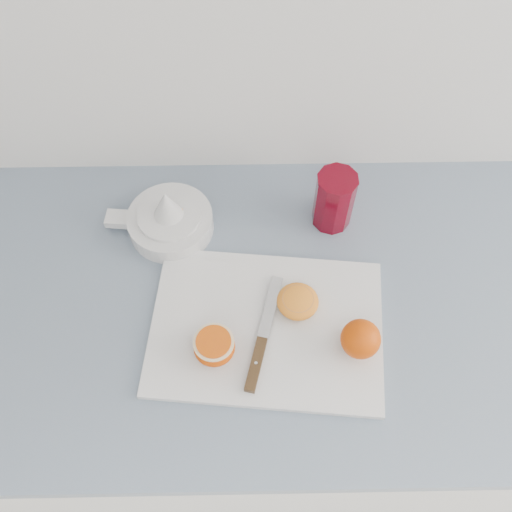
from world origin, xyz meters
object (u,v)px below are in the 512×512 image
object	(u,v)px
cutting_board	(266,327)
citrus_juicer	(169,219)
red_tumbler	(334,202)
half_orange	(214,346)
counter	(294,380)

from	to	relation	value
cutting_board	citrus_juicer	distance (m)	0.27
cutting_board	red_tumbler	bearing A→B (deg)	60.36
cutting_board	red_tumbler	world-z (taller)	red_tumbler
cutting_board	half_orange	xyz separation A→B (m)	(-0.09, -0.04, 0.03)
half_orange	red_tumbler	bearing A→B (deg)	51.54
counter	red_tumbler	size ratio (longest dim) A/B	19.17
counter	citrus_juicer	xyz separation A→B (m)	(-0.25, 0.15, 0.47)
cutting_board	counter	bearing A→B (deg)	40.02
counter	cutting_board	xyz separation A→B (m)	(-0.07, -0.06, 0.45)
citrus_juicer	red_tumbler	size ratio (longest dim) A/B	1.65
half_orange	cutting_board	bearing A→B (deg)	27.20
counter	red_tumbler	world-z (taller)	red_tumbler
counter	cutting_board	world-z (taller)	cutting_board
counter	half_orange	xyz separation A→B (m)	(-0.16, -0.11, 0.48)
cutting_board	half_orange	distance (m)	0.10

